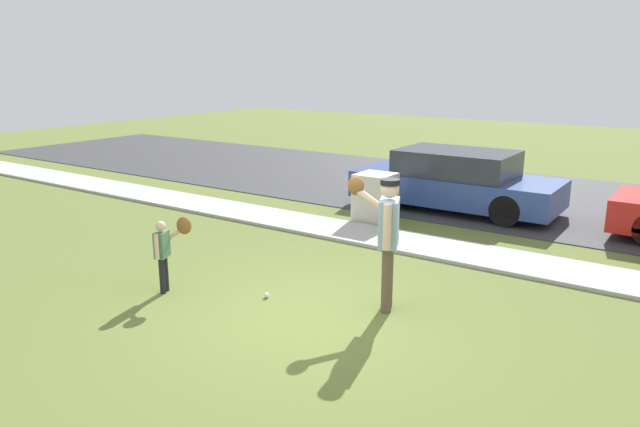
# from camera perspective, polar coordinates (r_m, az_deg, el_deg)

# --- Properties ---
(ground_plane) EXTENTS (48.00, 48.00, 0.00)m
(ground_plane) POSITION_cam_1_polar(r_m,az_deg,el_deg) (10.77, 10.12, -3.39)
(ground_plane) COLOR olive
(sidewalk_strip) EXTENTS (36.00, 1.20, 0.06)m
(sidewalk_strip) POSITION_cam_1_polar(r_m,az_deg,el_deg) (10.85, 10.35, -3.10)
(sidewalk_strip) COLOR #B2B2AD
(sidewalk_strip) RESTS_ON ground
(road_surface) EXTENTS (36.00, 6.80, 0.02)m
(road_surface) POSITION_cam_1_polar(r_m,az_deg,el_deg) (15.42, 18.02, 1.55)
(road_surface) COLOR #38383A
(road_surface) RESTS_ON ground
(person_adult) EXTENTS (0.86, 0.59, 1.79)m
(person_adult) POSITION_cam_1_polar(r_m,az_deg,el_deg) (7.82, 6.32, -1.53)
(person_adult) COLOR brown
(person_adult) RESTS_ON ground
(person_child) EXTENTS (0.44, 0.54, 1.10)m
(person_child) POSITION_cam_1_polar(r_m,az_deg,el_deg) (8.76, -14.39, -2.92)
(person_child) COLOR black
(person_child) RESTS_ON ground
(baseball) EXTENTS (0.07, 0.07, 0.07)m
(baseball) POSITION_cam_1_polar(r_m,az_deg,el_deg) (8.52, -5.14, -7.81)
(baseball) COLOR white
(baseball) RESTS_ON ground
(utility_cabinet) EXTENTS (0.73, 0.74, 1.01)m
(utility_cabinet) POSITION_cam_1_polar(r_m,az_deg,el_deg) (12.35, 5.30, 1.51)
(utility_cabinet) COLOR beige
(utility_cabinet) RESTS_ON ground
(parked_wagon_blue) EXTENTS (4.50, 1.80, 1.33)m
(parked_wagon_blue) POSITION_cam_1_polar(r_m,az_deg,el_deg) (13.60, 12.86, 3.07)
(parked_wagon_blue) COLOR #2D478C
(parked_wagon_blue) RESTS_ON road_surface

